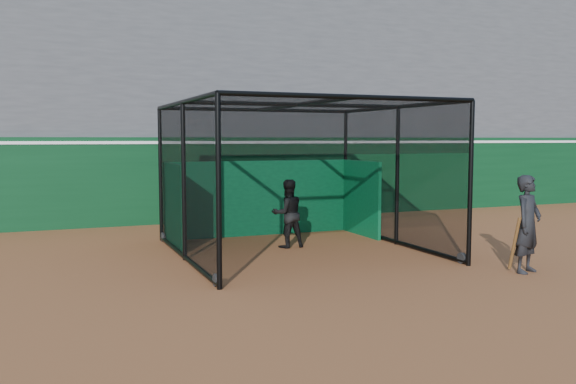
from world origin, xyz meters
name	(u,v)px	position (x,y,z in m)	size (l,w,h in m)	color
ground	(310,285)	(0.00, 0.00, 0.00)	(120.00, 120.00, 0.00)	brown
outfield_wall	(193,178)	(0.00, 8.50, 1.29)	(50.00, 0.50, 2.50)	#093518
grandstand	(167,81)	(0.00, 12.27, 4.48)	(50.00, 7.85, 8.95)	#4C4C4F
batting_cage	(298,179)	(1.01, 2.92, 1.59)	(5.08, 5.29, 3.18)	black
batter	(288,214)	(0.99, 3.48, 0.77)	(0.75, 0.58, 1.54)	black
on_deck_player	(528,224)	(4.10, -0.58, 0.90)	(0.77, 0.65, 1.80)	black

